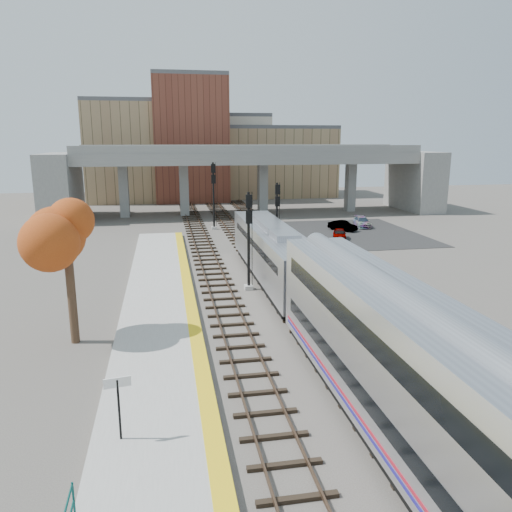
{
  "coord_description": "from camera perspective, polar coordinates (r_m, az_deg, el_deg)",
  "views": [
    {
      "loc": [
        -6.67,
        -24.18,
        10.34
      ],
      "look_at": [
        -0.66,
        8.54,
        2.5
      ],
      "focal_mm": 35.0,
      "sensor_mm": 36.0,
      "label": 1
    }
  ],
  "objects": [
    {
      "name": "locomotive",
      "position": [
        36.53,
        1.98,
        0.5
      ],
      "size": [
        3.02,
        19.05,
        4.1
      ],
      "color": "#A8AAB2",
      "rests_on": "ground"
    },
    {
      "name": "yellow_strip",
      "position": [
        26.2,
        -6.82,
        -9.25
      ],
      "size": [
        0.7,
        60.0,
        0.01
      ],
      "primitive_type": "cube",
      "color": "yellow",
      "rests_on": "platform"
    },
    {
      "name": "tree",
      "position": [
        26.48,
        -20.84,
        1.91
      ],
      "size": [
        3.6,
        3.6,
        7.45
      ],
      "color": "#382619",
      "rests_on": "ground"
    },
    {
      "name": "coach",
      "position": [
        16.26,
        19.9,
        -15.25
      ],
      "size": [
        3.03,
        25.0,
        5.0
      ],
      "color": "#A8AAB2",
      "rests_on": "ground"
    },
    {
      "name": "platform",
      "position": [
        26.24,
        -11.01,
        -9.79
      ],
      "size": [
        4.5,
        60.0,
        0.35
      ],
      "primitive_type": "cube",
      "color": "#9E9E99",
      "rests_on": "ground"
    },
    {
      "name": "overpass",
      "position": [
        70.29,
        -0.9,
        9.57
      ],
      "size": [
        54.0,
        12.0,
        9.5
      ],
      "color": "slate",
      "rests_on": "ground"
    },
    {
      "name": "signal_mast_near",
      "position": [
        34.28,
        -0.84,
        1.5
      ],
      "size": [
        0.6,
        0.64,
        6.84
      ],
      "color": "#9E9E99",
      "rests_on": "ground"
    },
    {
      "name": "tracks",
      "position": [
        38.84,
        1.26,
        -2.06
      ],
      "size": [
        10.7,
        95.0,
        0.25
      ],
      "color": "black",
      "rests_on": "ground"
    },
    {
      "name": "parking_lot",
      "position": [
        57.07,
        11.03,
        2.6
      ],
      "size": [
        14.0,
        18.0,
        0.04
      ],
      "primitive_type": "cube",
      "color": "black",
      "rests_on": "ground"
    },
    {
      "name": "car_a",
      "position": [
        53.06,
        9.53,
        2.5
      ],
      "size": [
        2.28,
        3.54,
        1.12
      ],
      "primitive_type": "imported",
      "rotation": [
        0.0,
        0.0,
        -0.32
      ],
      "color": "#99999E",
      "rests_on": "parking_lot"
    },
    {
      "name": "signal_mast_mid",
      "position": [
        44.13,
        2.4,
        3.94
      ],
      "size": [
        0.6,
        0.64,
        6.62
      ],
      "color": "#9E9E99",
      "rests_on": "ground"
    },
    {
      "name": "car_b",
      "position": [
        58.18,
        9.86,
        3.44
      ],
      "size": [
        2.9,
        3.56,
        1.14
      ],
      "primitive_type": "imported",
      "rotation": [
        0.0,
        0.0,
        0.58
      ],
      "color": "#99999E",
      "rests_on": "parking_lot"
    },
    {
      "name": "ground",
      "position": [
        27.13,
        4.69,
        -9.19
      ],
      "size": [
        160.0,
        160.0,
        0.0
      ],
      "primitive_type": "plane",
      "color": "#47423D",
      "rests_on": "ground"
    },
    {
      "name": "station_sign",
      "position": [
        17.91,
        -15.48,
        -15.1
      ],
      "size": [
        0.9,
        0.19,
        2.27
      ],
      "rotation": [
        0.0,
        0.0,
        0.15
      ],
      "color": "black",
      "rests_on": "platform"
    },
    {
      "name": "buildings_far",
      "position": [
        91.13,
        -5.52,
        11.66
      ],
      "size": [
        43.0,
        21.0,
        20.6
      ],
      "color": "#967D57",
      "rests_on": "ground"
    },
    {
      "name": "signal_mast_far",
      "position": [
        58.05,
        -4.87,
        6.9
      ],
      "size": [
        0.6,
        0.64,
        7.72
      ],
      "color": "#9E9E99",
      "rests_on": "ground"
    },
    {
      "name": "car_c",
      "position": [
        61.12,
        12.01,
        3.83
      ],
      "size": [
        2.29,
        4.27,
        1.18
      ],
      "primitive_type": "imported",
      "rotation": [
        0.0,
        0.0,
        -0.16
      ],
      "color": "#99999E",
      "rests_on": "parking_lot"
    }
  ]
}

